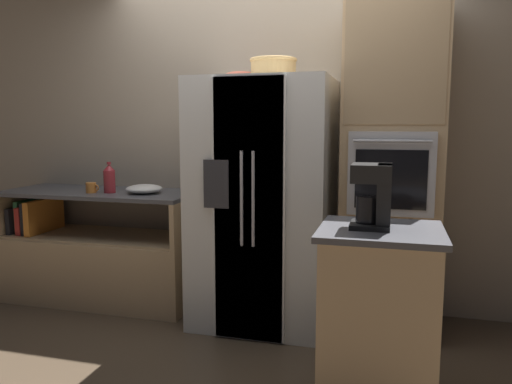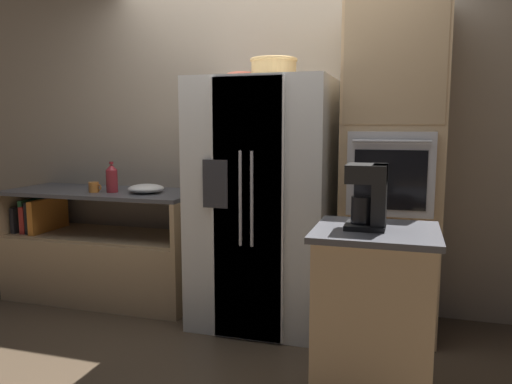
# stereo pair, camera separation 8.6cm
# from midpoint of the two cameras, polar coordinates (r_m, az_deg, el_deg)

# --- Properties ---
(ground_plane) EXTENTS (20.00, 20.00, 0.00)m
(ground_plane) POSITION_cam_midpoint_polar(r_m,az_deg,el_deg) (3.71, 0.17, -14.66)
(ground_plane) COLOR #4C3D2D
(wall_back) EXTENTS (12.00, 0.06, 2.80)m
(wall_back) POSITION_cam_midpoint_polar(r_m,az_deg,el_deg) (3.93, 2.37, 7.53)
(wall_back) COLOR tan
(wall_back) RESTS_ON ground_plane
(counter_left) EXTENTS (1.56, 0.64, 0.89)m
(counter_left) POSITION_cam_midpoint_polar(r_m,az_deg,el_deg) (4.30, -16.46, -7.33)
(counter_left) COLOR tan
(counter_left) RESTS_ON ground_plane
(refrigerator) EXTENTS (0.94, 0.83, 1.73)m
(refrigerator) POSITION_cam_midpoint_polar(r_m,az_deg,el_deg) (3.54, 1.64, -1.22)
(refrigerator) COLOR white
(refrigerator) RESTS_ON ground_plane
(wall_oven) EXTENTS (0.64, 0.67, 2.23)m
(wall_oven) POSITION_cam_midpoint_polar(r_m,az_deg,el_deg) (3.48, 15.95, 2.55)
(wall_oven) COLOR tan
(wall_oven) RESTS_ON ground_plane
(island_counter) EXTENTS (0.59, 0.56, 0.92)m
(island_counter) POSITION_cam_midpoint_polar(r_m,az_deg,el_deg) (2.61, 14.22, -13.97)
(island_counter) COLOR tan
(island_counter) RESTS_ON ground_plane
(wicker_basket) EXTENTS (0.33, 0.33, 0.14)m
(wicker_basket) POSITION_cam_midpoint_polar(r_m,az_deg,el_deg) (3.53, 2.76, 14.01)
(wicker_basket) COLOR tan
(wicker_basket) RESTS_ON refrigerator
(fruit_bowl) EXTENTS (0.25, 0.25, 0.06)m
(fruit_bowl) POSITION_cam_midpoint_polar(r_m,az_deg,el_deg) (3.65, -0.91, 13.14)
(fruit_bowl) COLOR #DB664C
(fruit_bowl) RESTS_ON refrigerator
(bottle_tall) EXTENTS (0.09, 0.09, 0.24)m
(bottle_tall) POSITION_cam_midpoint_polar(r_m,az_deg,el_deg) (4.03, -15.57, 1.55)
(bottle_tall) COLOR maroon
(bottle_tall) RESTS_ON counter_left
(mug) EXTENTS (0.11, 0.08, 0.08)m
(mug) POSITION_cam_midpoint_polar(r_m,az_deg,el_deg) (4.07, -17.45, 0.53)
(mug) COLOR orange
(mug) RESTS_ON counter_left
(mixing_bowl) EXTENTS (0.28, 0.28, 0.07)m
(mixing_bowl) POSITION_cam_midpoint_polar(r_m,az_deg,el_deg) (3.94, -11.85, 0.39)
(mixing_bowl) COLOR white
(mixing_bowl) RESTS_ON counter_left
(coffee_maker) EXTENTS (0.19, 0.20, 0.31)m
(coffee_maker) POSITION_cam_midpoint_polar(r_m,az_deg,el_deg) (2.45, 13.94, -0.22)
(coffee_maker) COLOR black
(coffee_maker) RESTS_ON island_counter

